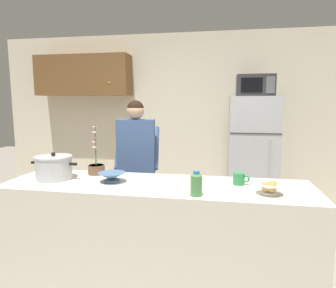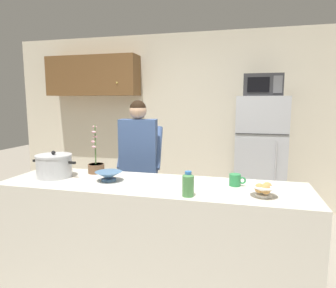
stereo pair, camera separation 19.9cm
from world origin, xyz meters
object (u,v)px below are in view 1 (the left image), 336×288
(coffee_mug, at_px, (239,179))
(bread_bowl, at_px, (270,188))
(bottle_near_edge, at_px, (196,184))
(potted_orchid, at_px, (96,167))
(cooking_pot, at_px, (54,168))
(empty_bowl, at_px, (112,177))
(person_near_pot, at_px, (136,156))
(microwave, at_px, (255,86))
(refrigerator, at_px, (252,157))

(coffee_mug, relative_size, bread_bowl, 0.67)
(bottle_near_edge, distance_m, potted_orchid, 1.07)
(cooking_pot, relative_size, empty_bowl, 1.85)
(coffee_mug, bearing_deg, potted_orchid, 174.48)
(person_near_pot, xyz_separation_m, bottle_near_edge, (0.75, -1.06, 0.02))
(empty_bowl, distance_m, potted_orchid, 0.33)
(person_near_pot, relative_size, bread_bowl, 8.22)
(microwave, xyz_separation_m, potted_orchid, (-1.55, -1.60, -0.80))
(refrigerator, bearing_deg, cooking_pot, -134.66)
(person_near_pot, xyz_separation_m, potted_orchid, (-0.21, -0.59, -0.00))
(microwave, distance_m, cooking_pot, 2.71)
(person_near_pot, distance_m, potted_orchid, 0.63)
(refrigerator, height_order, person_near_pot, refrigerator)
(bread_bowl, xyz_separation_m, empty_bowl, (-1.24, 0.12, -0.01))
(cooking_pot, height_order, bread_bowl, cooking_pot)
(potted_orchid, bearing_deg, bottle_near_edge, -26.14)
(refrigerator, bearing_deg, coffee_mug, -98.92)
(potted_orchid, bearing_deg, empty_bowl, -44.58)
(person_near_pot, height_order, potted_orchid, person_near_pot)
(empty_bowl, height_order, bottle_near_edge, bottle_near_edge)
(coffee_mug, bearing_deg, person_near_pot, 146.17)
(bottle_near_edge, bearing_deg, microwave, 74.09)
(bread_bowl, height_order, empty_bowl, bread_bowl)
(person_near_pot, height_order, cooking_pot, person_near_pot)
(person_near_pot, relative_size, bottle_near_edge, 8.88)
(cooking_pot, bearing_deg, coffee_mug, 3.91)
(bottle_near_edge, bearing_deg, empty_bowl, 161.86)
(microwave, distance_m, bread_bowl, 2.13)
(coffee_mug, bearing_deg, bread_bowl, -49.44)
(microwave, relative_size, potted_orchid, 1.06)
(bread_bowl, bearing_deg, bottle_near_edge, -167.65)
(coffee_mug, relative_size, bottle_near_edge, 0.73)
(microwave, relative_size, empty_bowl, 2.11)
(microwave, distance_m, person_near_pot, 1.86)
(cooking_pot, relative_size, bread_bowl, 2.16)
(bread_bowl, distance_m, empty_bowl, 1.24)
(microwave, bearing_deg, potted_orchid, -134.02)
(cooking_pot, bearing_deg, refrigerator, 45.34)
(coffee_mug, bearing_deg, cooking_pot, -176.09)
(microwave, bearing_deg, bread_bowl, -92.17)
(refrigerator, xyz_separation_m, cooking_pot, (-1.84, -1.86, 0.20))
(potted_orchid, bearing_deg, person_near_pot, 70.40)
(refrigerator, height_order, potted_orchid, refrigerator)
(cooking_pot, bearing_deg, empty_bowl, -0.45)
(bread_bowl, bearing_deg, coffee_mug, 130.56)
(refrigerator, xyz_separation_m, bottle_near_edge, (-0.59, -2.10, 0.18))
(person_near_pot, height_order, bottle_near_edge, person_near_pot)
(bread_bowl, distance_m, potted_orchid, 1.52)
(cooking_pot, relative_size, coffee_mug, 3.21)
(cooking_pot, bearing_deg, bottle_near_edge, -10.94)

